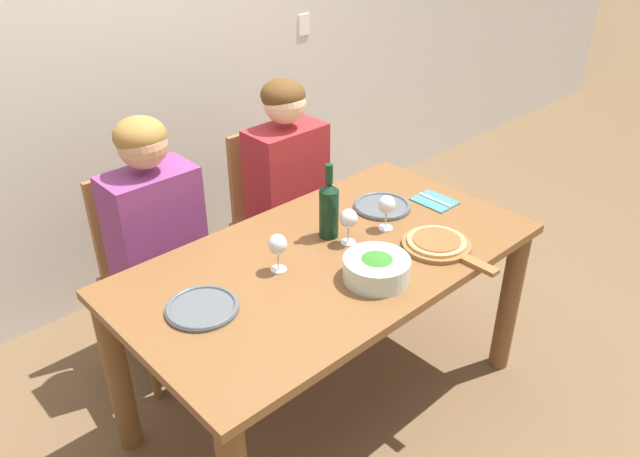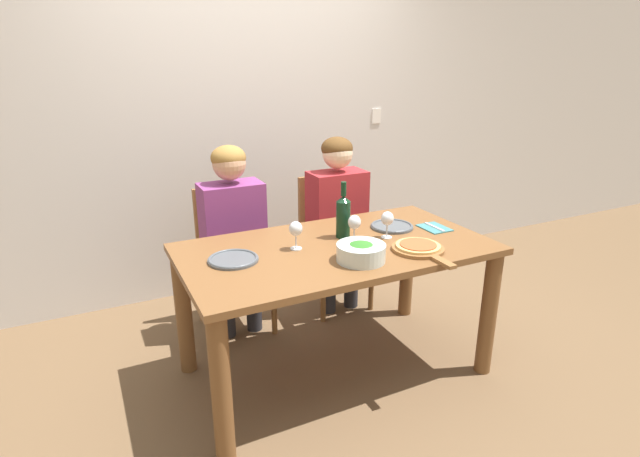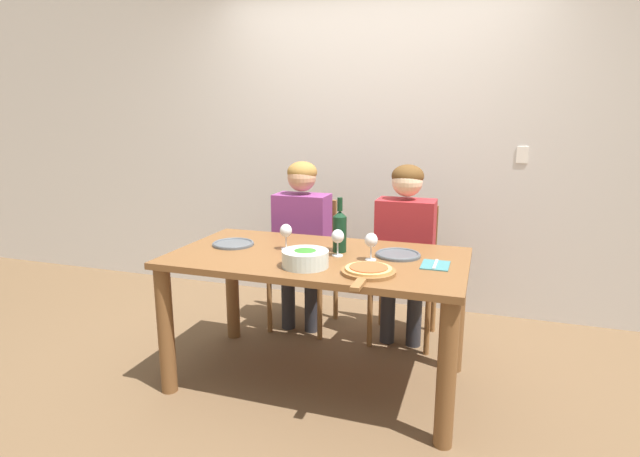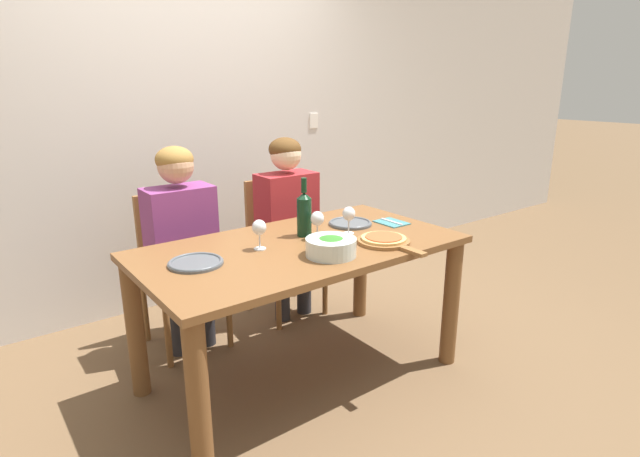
{
  "view_description": "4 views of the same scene",
  "coord_description": "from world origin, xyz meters",
  "px_view_note": "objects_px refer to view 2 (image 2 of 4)",
  "views": [
    {
      "loc": [
        -1.4,
        -1.45,
        2.06
      ],
      "look_at": [
        -0.05,
        -0.0,
        0.91
      ],
      "focal_mm": 35.0,
      "sensor_mm": 36.0,
      "label": 1
    },
    {
      "loc": [
        -1.17,
        -2.17,
        1.71
      ],
      "look_at": [
        -0.03,
        0.14,
        0.83
      ],
      "focal_mm": 28.0,
      "sensor_mm": 36.0,
      "label": 2
    },
    {
      "loc": [
        0.87,
        -2.54,
        1.52
      ],
      "look_at": [
        0.01,
        0.01,
        0.92
      ],
      "focal_mm": 28.0,
      "sensor_mm": 36.0,
      "label": 3
    },
    {
      "loc": [
        -1.38,
        -1.98,
        1.56
      ],
      "look_at": [
        0.11,
        -0.02,
        0.83
      ],
      "focal_mm": 28.0,
      "sensor_mm": 36.0,
      "label": 4
    }
  ],
  "objects_px": {
    "wine_glass_right": "(387,220)",
    "fork_on_napkin": "(435,228)",
    "person_man": "(338,209)",
    "dinner_plate_left": "(233,259)",
    "person_woman": "(234,224)",
    "chair_right": "(330,237)",
    "dinner_plate_right": "(392,226)",
    "wine_glass_centre": "(354,223)",
    "chair_left": "(231,254)",
    "broccoli_bowl": "(361,252)",
    "pizza_on_board": "(419,248)",
    "wine_bottle": "(343,215)",
    "wine_glass_left": "(296,230)"
  },
  "relations": [
    {
      "from": "person_woman",
      "to": "chair_right",
      "type": "bearing_deg",
      "value": 8.69
    },
    {
      "from": "person_man",
      "to": "chair_left",
      "type": "bearing_deg",
      "value": 171.31
    },
    {
      "from": "dinner_plate_left",
      "to": "fork_on_napkin",
      "type": "height_order",
      "value": "dinner_plate_left"
    },
    {
      "from": "chair_right",
      "to": "pizza_on_board",
      "type": "height_order",
      "value": "chair_right"
    },
    {
      "from": "wine_glass_centre",
      "to": "dinner_plate_right",
      "type": "bearing_deg",
      "value": 18.52
    },
    {
      "from": "person_man",
      "to": "dinner_plate_left",
      "type": "xyz_separation_m",
      "value": [
        -0.93,
        -0.64,
        0.04
      ]
    },
    {
      "from": "person_woman",
      "to": "person_man",
      "type": "relative_size",
      "value": 1.0
    },
    {
      "from": "wine_bottle",
      "to": "wine_glass_right",
      "type": "distance_m",
      "value": 0.24
    },
    {
      "from": "wine_glass_centre",
      "to": "dinner_plate_left",
      "type": "bearing_deg",
      "value": 177.29
    },
    {
      "from": "wine_glass_left",
      "to": "wine_glass_centre",
      "type": "height_order",
      "value": "same"
    },
    {
      "from": "person_man",
      "to": "broccoli_bowl",
      "type": "distance_m",
      "value": 0.99
    },
    {
      "from": "person_woman",
      "to": "wine_glass_right",
      "type": "distance_m",
      "value": 0.97
    },
    {
      "from": "dinner_plate_right",
      "to": "fork_on_napkin",
      "type": "xyz_separation_m",
      "value": [
        0.22,
        -0.12,
        -0.01
      ]
    },
    {
      "from": "person_woman",
      "to": "wine_glass_centre",
      "type": "relative_size",
      "value": 8.07
    },
    {
      "from": "broccoli_bowl",
      "to": "pizza_on_board",
      "type": "distance_m",
      "value": 0.34
    },
    {
      "from": "dinner_plate_right",
      "to": "fork_on_napkin",
      "type": "bearing_deg",
      "value": -29.44
    },
    {
      "from": "wine_glass_right",
      "to": "wine_glass_centre",
      "type": "height_order",
      "value": "same"
    },
    {
      "from": "person_woman",
      "to": "dinner_plate_right",
      "type": "bearing_deg",
      "value": -35.77
    },
    {
      "from": "person_man",
      "to": "wine_glass_left",
      "type": "relative_size",
      "value": 8.07
    },
    {
      "from": "chair_left",
      "to": "chair_right",
      "type": "bearing_deg",
      "value": 0.0
    },
    {
      "from": "dinner_plate_left",
      "to": "pizza_on_board",
      "type": "height_order",
      "value": "pizza_on_board"
    },
    {
      "from": "dinner_plate_right",
      "to": "wine_glass_centre",
      "type": "relative_size",
      "value": 1.65
    },
    {
      "from": "wine_glass_right",
      "to": "fork_on_napkin",
      "type": "distance_m",
      "value": 0.35
    },
    {
      "from": "wine_glass_right",
      "to": "person_man",
      "type": "bearing_deg",
      "value": 84.11
    },
    {
      "from": "wine_bottle",
      "to": "pizza_on_board",
      "type": "distance_m",
      "value": 0.45
    },
    {
      "from": "pizza_on_board",
      "to": "wine_glass_centre",
      "type": "height_order",
      "value": "wine_glass_centre"
    },
    {
      "from": "wine_glass_left",
      "to": "fork_on_napkin",
      "type": "xyz_separation_m",
      "value": [
        0.86,
        -0.06,
        -0.1
      ]
    },
    {
      "from": "wine_glass_right",
      "to": "dinner_plate_left",
      "type": "bearing_deg",
      "value": 176.24
    },
    {
      "from": "dinner_plate_right",
      "to": "chair_right",
      "type": "bearing_deg",
      "value": 94.38
    },
    {
      "from": "broccoli_bowl",
      "to": "pizza_on_board",
      "type": "height_order",
      "value": "broccoli_bowl"
    },
    {
      "from": "dinner_plate_left",
      "to": "wine_glass_centre",
      "type": "distance_m",
      "value": 0.67
    },
    {
      "from": "wine_bottle",
      "to": "pizza_on_board",
      "type": "height_order",
      "value": "wine_bottle"
    },
    {
      "from": "wine_bottle",
      "to": "dinner_plate_right",
      "type": "relative_size",
      "value": 1.26
    },
    {
      "from": "dinner_plate_left",
      "to": "chair_left",
      "type": "bearing_deg",
      "value": 75.47
    },
    {
      "from": "wine_glass_centre",
      "to": "chair_left",
      "type": "bearing_deg",
      "value": 120.86
    },
    {
      "from": "person_man",
      "to": "wine_bottle",
      "type": "relative_size",
      "value": 3.88
    },
    {
      "from": "fork_on_napkin",
      "to": "wine_glass_right",
      "type": "bearing_deg",
      "value": -178.44
    },
    {
      "from": "wine_bottle",
      "to": "wine_glass_left",
      "type": "relative_size",
      "value": 2.08
    },
    {
      "from": "person_woman",
      "to": "wine_bottle",
      "type": "bearing_deg",
      "value": -51.99
    },
    {
      "from": "chair_right",
      "to": "dinner_plate_right",
      "type": "relative_size",
      "value": 3.71
    },
    {
      "from": "wine_bottle",
      "to": "fork_on_napkin",
      "type": "height_order",
      "value": "wine_bottle"
    },
    {
      "from": "pizza_on_board",
      "to": "wine_glass_right",
      "type": "relative_size",
      "value": 2.72
    },
    {
      "from": "person_man",
      "to": "fork_on_napkin",
      "type": "distance_m",
      "value": 0.74
    },
    {
      "from": "chair_right",
      "to": "wine_glass_centre",
      "type": "height_order",
      "value": "chair_right"
    },
    {
      "from": "broccoli_bowl",
      "to": "wine_glass_centre",
      "type": "relative_size",
      "value": 1.6
    },
    {
      "from": "broccoli_bowl",
      "to": "dinner_plate_left",
      "type": "bearing_deg",
      "value": 154.04
    },
    {
      "from": "dinner_plate_left",
      "to": "pizza_on_board",
      "type": "bearing_deg",
      "value": -18.19
    },
    {
      "from": "chair_right",
      "to": "wine_bottle",
      "type": "height_order",
      "value": "wine_bottle"
    },
    {
      "from": "person_woman",
      "to": "broccoli_bowl",
      "type": "distance_m",
      "value": 0.99
    },
    {
      "from": "person_man",
      "to": "dinner_plate_right",
      "type": "distance_m",
      "value": 0.57
    }
  ]
}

